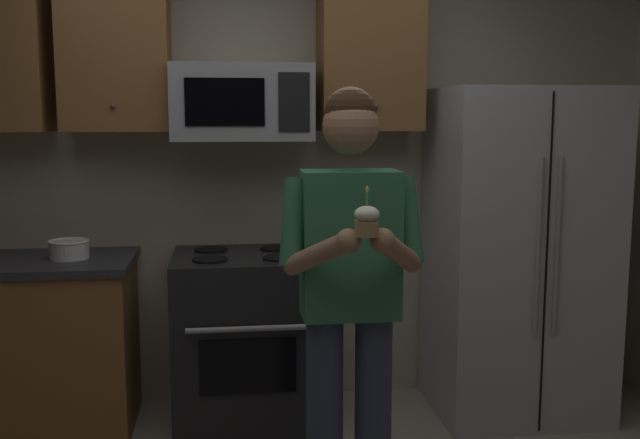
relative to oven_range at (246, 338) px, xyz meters
name	(u,v)px	position (x,y,z in m)	size (l,w,h in m)	color
wall_back	(268,177)	(0.15, 0.39, 0.84)	(4.40, 0.10, 2.60)	#B7AD99
oven_range	(246,338)	(0.00, 0.00, 0.00)	(0.76, 0.70, 0.93)	black
microwave	(242,103)	(0.00, 0.12, 1.26)	(0.74, 0.41, 0.40)	#9EA0A5
refrigerator	(518,253)	(1.50, -0.04, 0.44)	(0.90, 0.75, 1.80)	#B7BABF
cabinet_row_upper	(131,58)	(-0.57, 0.17, 1.49)	(2.78, 0.36, 0.76)	brown
bowl_large_white	(69,249)	(-0.90, 0.02, 0.51)	(0.21, 0.21, 0.10)	white
person	(350,283)	(0.39, -1.05, 0.53)	(0.60, 0.48, 1.76)	#383F59
cupcake	(367,221)	(0.39, -1.38, 0.83)	(0.09, 0.09, 0.17)	#A87F56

